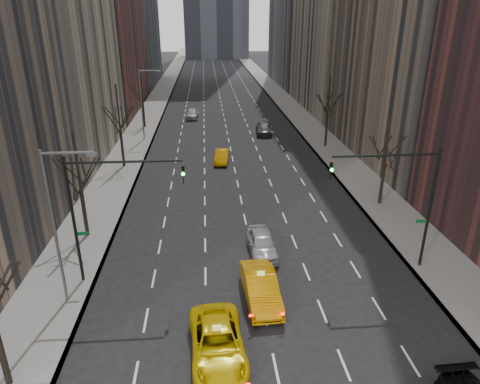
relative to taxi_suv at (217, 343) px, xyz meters
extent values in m
cube|color=slate|center=(-9.56, 64.89, -0.69)|extent=(4.50, 320.00, 0.15)
cube|color=slate|center=(14.94, 64.89, -0.69)|extent=(4.50, 320.00, 0.15)
cylinder|color=black|center=(-9.31, -1.11, 1.27)|extent=(0.28, 0.28, 3.78)
cylinder|color=black|center=(-8.50, -0.81, 4.39)|extent=(1.74, 0.72, 2.52)
cylinder|color=black|center=(-9.31, 12.89, 1.17)|extent=(0.28, 0.28, 3.57)
cylinder|color=black|center=(-9.31, 12.89, 5.08)|extent=(0.16, 0.16, 4.25)
cylinder|color=black|center=(-9.16, 13.74, 4.18)|extent=(0.42, 1.80, 2.52)
cylinder|color=black|center=(-8.50, 13.19, 4.18)|extent=(1.74, 0.72, 2.52)
cylinder|color=black|center=(-8.65, 12.34, 4.18)|extent=(1.46, 1.25, 2.52)
cylinder|color=black|center=(-9.46, 12.05, 4.18)|extent=(0.42, 1.80, 2.52)
cylinder|color=black|center=(-10.12, 12.60, 4.18)|extent=(1.74, 0.72, 2.52)
cylinder|color=black|center=(-9.97, 13.45, 4.18)|extent=(1.46, 1.25, 2.52)
cylinder|color=black|center=(-9.31, 28.89, 1.38)|extent=(0.28, 0.28, 3.99)
cylinder|color=black|center=(-9.31, 28.89, 5.75)|extent=(0.16, 0.16, 4.75)
cylinder|color=black|center=(-9.16, 29.74, 4.60)|extent=(0.42, 1.80, 2.52)
cylinder|color=black|center=(-8.50, 29.19, 4.60)|extent=(1.74, 0.72, 2.52)
cylinder|color=black|center=(-8.65, 28.34, 4.60)|extent=(1.46, 1.25, 2.52)
cylinder|color=black|center=(-9.46, 28.05, 4.60)|extent=(0.42, 1.80, 2.52)
cylinder|color=black|center=(-10.12, 28.60, 4.60)|extent=(1.74, 0.72, 2.52)
cylinder|color=black|center=(-9.97, 29.45, 4.60)|extent=(1.46, 1.25, 2.52)
cylinder|color=black|center=(-9.31, 46.89, 1.06)|extent=(0.28, 0.28, 3.36)
cylinder|color=black|center=(-9.31, 46.89, 4.74)|extent=(0.16, 0.16, 4.00)
cylinder|color=black|center=(-9.16, 47.74, 3.97)|extent=(0.42, 1.80, 2.52)
cylinder|color=black|center=(-8.50, 47.19, 3.97)|extent=(1.74, 0.72, 2.52)
cylinder|color=black|center=(-8.65, 46.34, 3.97)|extent=(1.46, 1.25, 2.52)
cylinder|color=black|center=(-9.46, 46.05, 3.97)|extent=(0.42, 1.80, 2.52)
cylinder|color=black|center=(-10.12, 46.60, 3.97)|extent=(1.74, 0.72, 2.52)
cylinder|color=black|center=(-9.97, 47.45, 3.97)|extent=(1.46, 1.25, 2.52)
cylinder|color=black|center=(14.69, 16.89, 1.17)|extent=(0.28, 0.28, 3.57)
cylinder|color=black|center=(14.69, 16.89, 5.08)|extent=(0.16, 0.16, 4.25)
cylinder|color=black|center=(14.84, 17.74, 4.18)|extent=(0.42, 1.80, 2.52)
cylinder|color=black|center=(15.50, 17.19, 4.18)|extent=(1.74, 0.72, 2.52)
cylinder|color=black|center=(15.35, 16.34, 4.18)|extent=(1.46, 1.25, 2.52)
cylinder|color=black|center=(14.54, 16.05, 4.18)|extent=(0.42, 1.80, 2.52)
cylinder|color=black|center=(13.88, 16.60, 4.18)|extent=(1.74, 0.72, 2.52)
cylinder|color=black|center=(14.03, 17.45, 4.18)|extent=(1.46, 1.25, 2.52)
cylinder|color=black|center=(14.69, 34.89, 1.38)|extent=(0.28, 0.28, 3.99)
cylinder|color=black|center=(14.69, 34.89, 5.75)|extent=(0.16, 0.16, 4.75)
cylinder|color=black|center=(14.84, 35.74, 4.60)|extent=(0.42, 1.80, 2.52)
cylinder|color=black|center=(15.50, 35.19, 4.60)|extent=(1.74, 0.72, 2.52)
cylinder|color=black|center=(15.35, 34.34, 4.60)|extent=(1.46, 1.25, 2.52)
cylinder|color=black|center=(14.54, 34.05, 4.60)|extent=(0.42, 1.80, 2.52)
cylinder|color=black|center=(13.88, 34.60, 4.60)|extent=(1.74, 0.72, 2.52)
cylinder|color=black|center=(14.03, 35.45, 4.60)|extent=(1.46, 1.25, 2.52)
cylinder|color=black|center=(-8.11, 6.89, 3.38)|extent=(0.18, 0.18, 8.00)
cylinder|color=black|center=(-4.86, 6.89, 6.98)|extent=(6.50, 0.14, 0.14)
imported|color=black|center=(-1.61, 6.89, 6.08)|extent=(0.18, 0.22, 1.10)
sphere|color=#0CFF33|center=(-1.61, 6.71, 6.23)|extent=(0.20, 0.20, 0.20)
cube|color=#0C5926|center=(-7.71, 6.89, 2.58)|extent=(0.70, 0.04, 0.22)
cylinder|color=black|center=(13.49, 6.89, 3.38)|extent=(0.18, 0.18, 8.00)
cylinder|color=black|center=(10.24, 6.89, 6.98)|extent=(6.50, 0.14, 0.14)
imported|color=black|center=(6.99, 6.89, 6.08)|extent=(0.18, 0.22, 1.10)
sphere|color=#0CFF33|center=(6.99, 6.71, 6.23)|extent=(0.20, 0.20, 0.20)
cube|color=#0C5926|center=(13.09, 6.89, 2.58)|extent=(0.70, 0.04, 0.22)
cylinder|color=slate|center=(-8.51, 4.89, 3.88)|extent=(0.16, 0.16, 9.00)
cylinder|color=slate|center=(-7.21, 4.89, 8.18)|extent=(2.60, 0.14, 0.14)
cube|color=slate|center=(-6.01, 4.89, 8.08)|extent=(0.50, 0.22, 0.15)
cylinder|color=slate|center=(-8.51, 39.89, 3.88)|extent=(0.16, 0.16, 9.00)
cylinder|color=slate|center=(-7.21, 39.89, 8.18)|extent=(2.60, 0.14, 0.14)
cube|color=slate|center=(-6.01, 39.89, 8.08)|extent=(0.50, 0.22, 0.15)
imported|color=#DFBC04|center=(0.00, 0.00, 0.00)|extent=(2.90, 5.68, 1.54)
imported|color=orange|center=(2.62, 4.20, 0.08)|extent=(2.07, 5.21, 1.69)
imported|color=#A1A3A9|center=(3.37, 9.47, 0.00)|extent=(1.94, 4.57, 1.54)
imported|color=#FFA705|center=(1.41, 29.73, -0.08)|extent=(1.90, 4.32, 1.38)
imported|color=#323237|center=(7.79, 41.81, 0.00)|extent=(2.54, 5.46, 1.54)
imported|color=#BBBBBB|center=(-2.41, 52.45, 0.00)|extent=(2.11, 4.63, 1.54)
camera|label=1|loc=(-0.21, -16.24, 14.51)|focal=32.00mm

